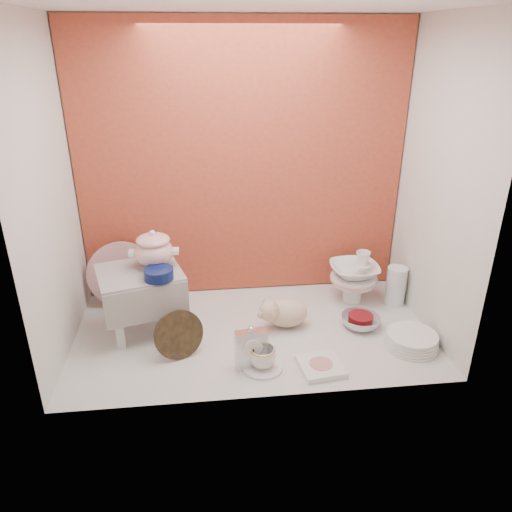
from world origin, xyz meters
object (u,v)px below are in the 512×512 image
Objects in this scene: mantel_clock at (251,347)px; porcelain_tower at (354,276)px; dinner_plate_stack at (412,340)px; blue_white_vase at (148,285)px; gold_rim_teacup at (262,357)px; crystal_bowl at (360,321)px; plush_pig at (287,313)px; soup_tureen at (154,248)px; floral_platter at (122,275)px; step_stool at (142,301)px.

porcelain_tower reaches higher than mantel_clock.
blue_white_vase is at bearing 155.80° from dinner_plate_stack.
gold_rim_teacup reaches higher than crystal_bowl.
plush_pig is at bearing 46.85° from mantel_clock.
gold_rim_teacup is 0.63m from crystal_bowl.
crystal_bowl is at bearing 27.77° from gold_rim_teacup.
crystal_bowl is (0.60, 0.28, -0.07)m from mantel_clock.
blue_white_vase is 1.18m from crystal_bowl.
porcelain_tower is (-0.16, 0.48, 0.12)m from dinner_plate_stack.
soup_tureen is 0.40m from floral_platter.
gold_rim_teacup is at bearing -50.69° from step_stool.
floral_platter is 1.85× the size of crystal_bowl.
mantel_clock is at bearing -120.06° from plush_pig.
soup_tureen reaches higher than gold_rim_teacup.
blue_white_vase is 1.44m from dinner_plate_stack.
step_stool is 1.87× the size of mantel_clock.
porcelain_tower reaches higher than dinner_plate_stack.
dinner_plate_stack is at bearing -15.86° from soup_tureen.
step_stool reaches higher than plush_pig.
soup_tureen reaches higher than porcelain_tower.
gold_rim_teacup is at bearing -50.13° from blue_white_vase.
floral_platter is 3.08× the size of gold_rim_teacup.
gold_rim_teacup is at bearing -173.40° from dinner_plate_stack.
porcelain_tower is (1.16, -0.11, 0.04)m from blue_white_vase.
dinner_plate_stack is (0.57, -0.25, -0.04)m from plush_pig.
plush_pig reaches higher than crystal_bowl.
soup_tureen is 0.76m from plush_pig.
crystal_bowl is at bearing 133.28° from dinner_plate_stack.
crystal_bowl is (0.55, 0.29, -0.03)m from gold_rim_teacup.
porcelain_tower is (1.16, 0.18, -0.01)m from step_stool.
plush_pig is at bearing -20.80° from floral_platter.
step_stool is 1.17m from porcelain_tower.
crystal_bowl is (1.12, -0.38, -0.08)m from blue_white_vase.
soup_tureen is 1.13m from crystal_bowl.
floral_platter is 1.57m from dinner_plate_stack.
plush_pig is (0.66, -0.10, -0.35)m from soup_tureen.
floral_platter reaches higher than mantel_clock.
dinner_plate_stack is 1.28× the size of crystal_bowl.
soup_tureen is at bearing 164.14° from dinner_plate_stack.
mantel_clock is 1.05× the size of crystal_bowl.
blue_white_vase is 0.82× the size of plush_pig.
step_stool is 0.64m from mantel_clock.
gold_rim_teacup is at bearing -152.23° from crystal_bowl.
step_stool is 0.70m from gold_rim_teacup.
blue_white_vase is 0.81m from plush_pig.
soup_tureen reaches higher than dinner_plate_stack.
porcelain_tower is at bearing -7.37° from step_stool.
floral_platter reaches higher than dinner_plate_stack.
dinner_plate_stack is at bearing -72.17° from porcelain_tower.
crystal_bowl is (-0.19, 0.21, -0.01)m from dinner_plate_stack.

